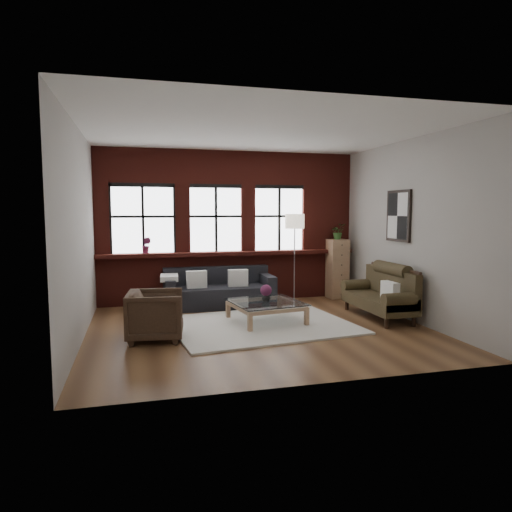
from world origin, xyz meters
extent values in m
plane|color=brown|center=(0.00, 0.00, 0.00)|extent=(5.50, 5.50, 0.00)
plane|color=white|center=(0.00, 0.00, 3.20)|extent=(5.50, 5.50, 0.00)
plane|color=#A8A49C|center=(0.00, 2.50, 1.60)|extent=(5.50, 0.00, 5.50)
plane|color=#A8A49C|center=(0.00, -2.50, 1.60)|extent=(5.50, 0.00, 5.50)
plane|color=#A8A49C|center=(-2.75, 0.00, 1.60)|extent=(0.00, 5.00, 5.00)
plane|color=#A8A49C|center=(2.75, 0.00, 1.60)|extent=(0.00, 5.00, 5.00)
cube|color=maroon|center=(0.00, 2.35, 1.04)|extent=(5.50, 0.30, 0.08)
cube|color=silver|center=(0.08, 0.18, 0.02)|extent=(3.21, 2.65, 0.03)
cube|color=white|center=(-0.80, 1.80, 0.59)|extent=(0.40, 0.15, 0.34)
cube|color=white|center=(0.03, 1.80, 0.59)|extent=(0.41, 0.17, 0.34)
cube|color=white|center=(2.22, -0.31, 0.57)|extent=(0.15, 0.38, 0.34)
imported|color=#38271C|center=(-1.68, -0.23, 0.38)|extent=(0.91, 0.89, 0.75)
imported|color=#B2B2B2|center=(0.22, 0.36, 0.45)|extent=(0.20, 0.20, 0.16)
sphere|color=#642247|center=(0.22, 0.36, 0.57)|extent=(0.20, 0.20, 0.20)
cube|color=#A17A57|center=(2.37, 2.15, 0.66)|extent=(0.40, 0.40, 1.31)
imported|color=#2D5923|center=(2.37, 2.15, 1.48)|extent=(0.33, 0.29, 0.34)
imported|color=#642247|center=(-1.75, 2.32, 1.25)|extent=(0.23, 0.21, 0.33)
camera|label=1|loc=(-1.91, -7.14, 1.95)|focal=32.00mm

